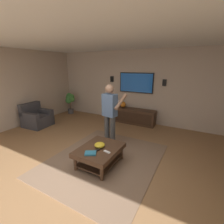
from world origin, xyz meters
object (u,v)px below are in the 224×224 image
Objects in this scene: coffee_table at (100,152)px; potted_plant_tall at (70,100)px; remote_black at (97,150)px; vase_round at (123,104)px; book at (91,153)px; tv at (136,83)px; wall_speaker_left at (164,83)px; wall_speaker_right at (112,79)px; bowl at (100,145)px; person_standing at (110,112)px; armchair at (37,118)px; remote_white at (107,152)px; media_console at (132,116)px.

potted_plant_tall is at bearing 51.27° from coffee_table.
vase_round reaches higher than remote_black.
remote_black is at bearing -133.30° from book.
wall_speaker_left is (0.01, -1.01, 0.05)m from tv.
tv is 5.87× the size of wall_speaker_right.
wall_speaker_left is (3.07, -0.63, 1.09)m from bowl.
wall_speaker_left reaches higher than bowl.
remote_black is 0.68× the size of wall_speaker_right.
wall_speaker_right reaches higher than potted_plant_tall.
bowl reaches higher than remote_black.
potted_plant_tall is at bearing 51.46° from bowl.
person_standing is at bearing 15.85° from bowl.
armchair is at bearing 129.02° from vase_round.
book is at bearing -24.82° from armchair.
person_standing is at bearing -53.76° from remote_white.
coffee_table is 4.55× the size of wall_speaker_right.
potted_plant_tall is at bearing 69.82° from person_standing.
armchair is 3.82m from tv.
wall_speaker_right is (0.25, 1.02, 1.31)m from media_console.
remote_black is (-0.05, 0.21, 0.00)m from remote_white.
bowl is (0.03, 0.01, 0.16)m from coffee_table.
person_standing is 10.93× the size of remote_black.
coffee_table is 4.55× the size of wall_speaker_left.
potted_plant_tall is (-0.43, 2.92, -0.86)m from tv.
person_standing reaches higher than remote_black.
potted_plant_tall is 4.22m from bowl.
remote_white is at bearing -160.51° from vase_round.
media_console reaches higher than coffee_table.
wall_speaker_right is (0.01, 1.02, 0.10)m from tv.
book is at bearing -131.86° from potted_plant_tall.
person_standing reaches higher than potted_plant_tall.
bowl is at bearing -14.39° from remote_white.
remote_black reaches higher than coffee_table.
wall_speaker_right is at bearing 45.03° from armchair.
vase_round reaches higher than remote_white.
coffee_table is at bearing -154.55° from person_standing.
wall_speaker_left is (3.24, -0.59, 1.13)m from remote_black.
armchair is at bearing 100.11° from person_standing.
coffee_table is 1.16m from person_standing.
media_console is 2.85m from bowl.
coffee_table is at bearing 26.09° from remote_black.
remote_white is at bearing -109.67° from coffee_table.
person_standing is 7.45× the size of wall_speaker_left.
vase_round is (1.96, 0.55, -0.27)m from person_standing.
book is at bearing 6.90° from media_console.
remote_white is at bearing -114.20° from bowl.
wall_speaker_left reaches higher than book.
person_standing is at bearing 157.83° from wall_speaker_left.
tv is at bearing 90.75° from wall_speaker_left.
media_console is 3.17m from book.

